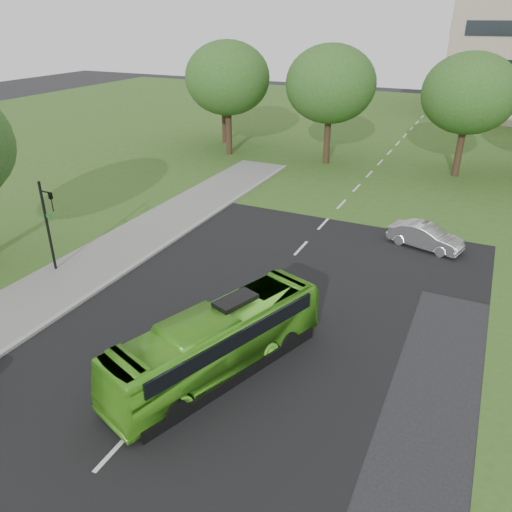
# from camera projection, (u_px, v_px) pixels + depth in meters

# --- Properties ---
(ground) EXTENTS (160.00, 160.00, 0.00)m
(ground) POSITION_uv_depth(u_px,v_px,m) (213.00, 343.00, 20.18)
(ground) COLOR black
(ground) RESTS_ON ground
(street_surfaces) EXTENTS (120.00, 120.00, 0.15)m
(street_surfaces) POSITION_uv_depth(u_px,v_px,m) (354.00, 184.00, 38.79)
(street_surfaces) COLOR black
(street_surfaces) RESTS_ON ground
(tree_park_a) EXTENTS (7.55, 7.55, 10.03)m
(tree_park_a) POSITION_uv_depth(u_px,v_px,m) (228.00, 78.00, 44.31)
(tree_park_a) COLOR black
(tree_park_a) RESTS_ON ground
(tree_park_b) EXTENTS (7.56, 7.56, 9.91)m
(tree_park_b) POSITION_uv_depth(u_px,v_px,m) (331.00, 84.00, 41.57)
(tree_park_b) COLOR black
(tree_park_b) RESTS_ON ground
(tree_park_c) EXTENTS (7.20, 7.20, 9.56)m
(tree_park_c) POSITION_uv_depth(u_px,v_px,m) (469.00, 94.00, 38.05)
(tree_park_c) COLOR black
(tree_park_c) RESTS_ON ground
(tree_park_f) EXTENTS (7.17, 7.17, 9.57)m
(tree_park_f) POSITION_uv_depth(u_px,v_px,m) (223.00, 76.00, 48.62)
(tree_park_f) COLOR black
(tree_park_f) RESTS_ON ground
(bus) EXTENTS (5.12, 9.28, 2.53)m
(bus) POSITION_uv_depth(u_px,v_px,m) (218.00, 341.00, 18.15)
(bus) COLOR #57B625
(bus) RESTS_ON ground
(sedan) EXTENTS (4.36, 2.46, 1.36)m
(sedan) POSITION_uv_depth(u_px,v_px,m) (425.00, 236.00, 28.15)
(sedan) COLOR silver
(sedan) RESTS_ON ground
(traffic_light) EXTENTS (0.78, 0.23, 4.82)m
(traffic_light) POSITION_uv_depth(u_px,v_px,m) (49.00, 221.00, 24.54)
(traffic_light) COLOR black
(traffic_light) RESTS_ON ground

